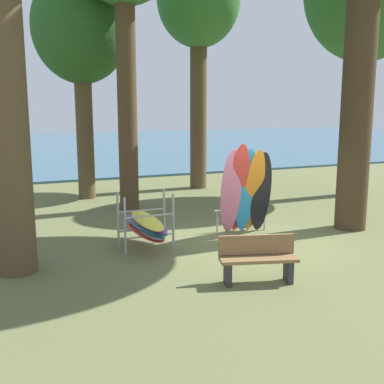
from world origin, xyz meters
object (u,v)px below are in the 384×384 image
(leaning_board_pile, at_px, (246,191))
(board_storage_rack, at_px, (146,225))
(tree_deep_back, at_px, (199,6))
(tree_mid_behind, at_px, (81,31))
(park_bench, at_px, (258,258))

(leaning_board_pile, bearing_deg, board_storage_rack, -175.34)
(leaning_board_pile, xyz_separation_m, board_storage_rack, (-2.65, -0.22, -0.55))
(tree_deep_back, distance_m, board_storage_rack, 10.19)
(tree_mid_behind, xyz_separation_m, park_bench, (1.32, -9.25, -5.10))
(tree_deep_back, distance_m, leaning_board_pile, 8.88)
(tree_mid_behind, distance_m, board_storage_rack, 8.17)
(leaning_board_pile, relative_size, park_bench, 1.57)
(tree_mid_behind, xyz_separation_m, tree_deep_back, (4.39, 0.41, 1.20))
(tree_mid_behind, bearing_deg, tree_deep_back, 5.29)
(tree_deep_back, bearing_deg, tree_mid_behind, -174.71)
(leaning_board_pile, height_order, park_bench, leaning_board_pile)
(tree_mid_behind, height_order, park_bench, tree_mid_behind)
(tree_mid_behind, xyz_separation_m, leaning_board_pile, (2.76, -6.22, -4.48))
(tree_deep_back, relative_size, park_bench, 6.02)
(board_storage_rack, bearing_deg, tree_deep_back, 58.01)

